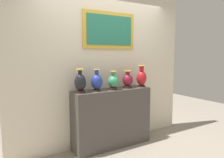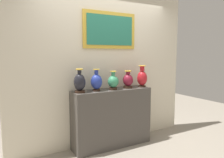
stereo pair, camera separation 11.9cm
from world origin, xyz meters
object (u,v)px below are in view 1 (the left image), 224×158
object	(u,v)px
vase_cobalt	(97,82)
vase_jade	(113,82)
vase_crimson	(141,78)
vase_onyx	(80,82)
vase_burgundy	(128,80)

from	to	relation	value
vase_cobalt	vase_jade	world-z (taller)	vase_cobalt
vase_crimson	vase_jade	bearing A→B (deg)	-179.34
vase_onyx	vase_crimson	bearing A→B (deg)	-0.76
vase_cobalt	vase_onyx	bearing A→B (deg)	-178.41
vase_burgundy	vase_crimson	bearing A→B (deg)	-4.54
vase_cobalt	vase_burgundy	world-z (taller)	vase_cobalt
vase_burgundy	vase_crimson	distance (m)	0.29
vase_cobalt	vase_jade	size ratio (longest dim) A/B	1.13
vase_jade	vase_cobalt	bearing A→B (deg)	174.03
vase_cobalt	vase_crimson	bearing A→B (deg)	-1.51
vase_cobalt	vase_crimson	xyz separation A→B (m)	(0.89, -0.02, 0.02)
vase_crimson	vase_burgundy	bearing A→B (deg)	175.46
vase_cobalt	vase_burgundy	bearing A→B (deg)	-0.07
vase_jade	vase_crimson	size ratio (longest dim) A/B	0.80
vase_jade	vase_burgundy	bearing A→B (deg)	5.46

